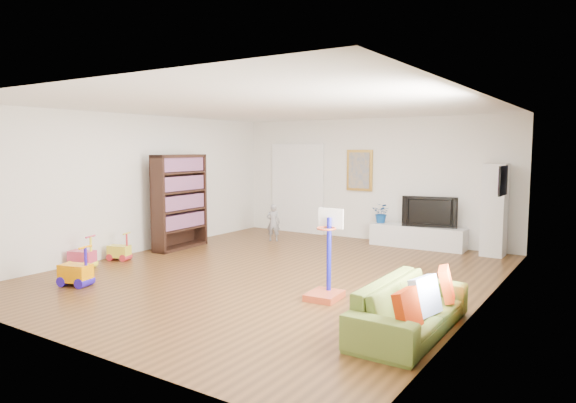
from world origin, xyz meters
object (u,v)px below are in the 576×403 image
Objects in this scene: media_console at (417,236)px; bookshelf at (180,202)px; sofa at (410,307)px; basketball_hoop at (325,254)px.

media_console is 4.94m from bookshelf.
media_console is 5.10m from sofa.
basketball_hoop is at bearing 67.99° from sofa.
bookshelf is at bearing 156.15° from basketball_hoop.
bookshelf reaches higher than sofa.
media_console is at bearing 31.07° from bookshelf.
sofa is (5.63, -2.08, -0.67)m from bookshelf.
sofa is at bearing -26.36° from basketball_hoop.
media_console is at bearing 88.26° from basketball_hoop.
media_console is 0.99× the size of sofa.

